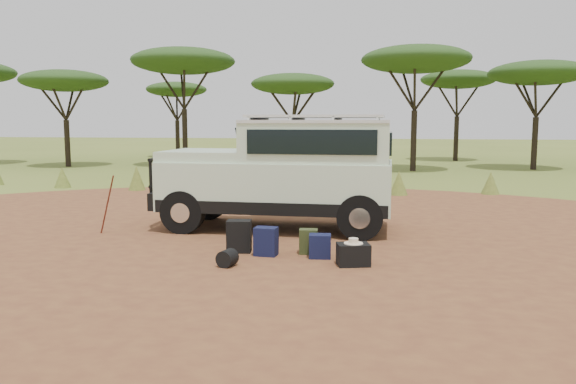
# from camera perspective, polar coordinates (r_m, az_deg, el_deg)

# --- Properties ---
(ground) EXTENTS (140.00, 140.00, 0.00)m
(ground) POSITION_cam_1_polar(r_m,az_deg,el_deg) (10.63, -3.73, -5.80)
(ground) COLOR #5A6925
(ground) RESTS_ON ground
(dirt_clearing) EXTENTS (23.00, 23.00, 0.01)m
(dirt_clearing) POSITION_cam_1_polar(r_m,az_deg,el_deg) (10.63, -3.73, -5.78)
(dirt_clearing) COLOR brown
(dirt_clearing) RESTS_ON ground
(grass_fringe) EXTENTS (36.60, 1.60, 0.90)m
(grass_fringe) POSITION_cam_1_polar(r_m,az_deg,el_deg) (19.00, 2.43, 1.18)
(grass_fringe) COLOR #5A6925
(grass_fringe) RESTS_ON ground
(acacia_treeline) EXTENTS (46.70, 13.20, 6.26)m
(acacia_treeline) POSITION_cam_1_polar(r_m,az_deg,el_deg) (30.05, 6.27, 11.87)
(acacia_treeline) COLOR black
(acacia_treeline) RESTS_ON ground
(safari_vehicle) EXTENTS (5.27, 2.18, 2.52)m
(safari_vehicle) POSITION_cam_1_polar(r_m,az_deg,el_deg) (12.41, -0.33, 1.78)
(safari_vehicle) COLOR silver
(safari_vehicle) RESTS_ON ground
(walking_staff) EXTENTS (0.48, 0.25, 1.28)m
(walking_staff) POSITION_cam_1_polar(r_m,az_deg,el_deg) (12.41, -17.90, -1.25)
(walking_staff) COLOR maroon
(walking_staff) RESTS_ON ground
(backpack_black) EXTENTS (0.47, 0.37, 0.59)m
(backpack_black) POSITION_cam_1_polar(r_m,az_deg,el_deg) (10.33, -4.99, -4.51)
(backpack_black) COLOR black
(backpack_black) RESTS_ON ground
(backpack_navy) EXTENTS (0.42, 0.32, 0.52)m
(backpack_navy) POSITION_cam_1_polar(r_m,az_deg,el_deg) (10.04, -2.25, -5.05)
(backpack_navy) COLOR #131B3D
(backpack_navy) RESTS_ON ground
(backpack_olive) EXTENTS (0.35, 0.27, 0.46)m
(backpack_olive) POSITION_cam_1_polar(r_m,az_deg,el_deg) (10.18, 2.08, -5.06)
(backpack_olive) COLOR #33401D
(backpack_olive) RESTS_ON ground
(duffel_navy) EXTENTS (0.40, 0.31, 0.42)m
(duffel_navy) POSITION_cam_1_polar(r_m,az_deg,el_deg) (9.88, 3.27, -5.53)
(duffel_navy) COLOR #131B3D
(duffel_navy) RESTS_ON ground
(hard_case) EXTENTS (0.60, 0.49, 0.37)m
(hard_case) POSITION_cam_1_polar(r_m,az_deg,el_deg) (9.43, 6.65, -6.34)
(hard_case) COLOR black
(hard_case) RESTS_ON ground
(stuff_sack) EXTENTS (0.35, 0.35, 0.29)m
(stuff_sack) POSITION_cam_1_polar(r_m,az_deg,el_deg) (9.37, -6.19, -6.70)
(stuff_sack) COLOR black
(stuff_sack) RESTS_ON ground
(safari_hat) EXTENTS (0.32, 0.32, 0.09)m
(safari_hat) POSITION_cam_1_polar(r_m,az_deg,el_deg) (9.38, 6.67, -5.03)
(safari_hat) COLOR beige
(safari_hat) RESTS_ON hard_case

